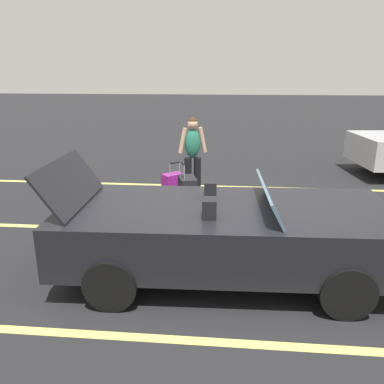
{
  "coord_description": "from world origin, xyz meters",
  "views": [
    {
      "loc": [
        0.0,
        -4.57,
        2.55
      ],
      "look_at": [
        -0.53,
        1.18,
        0.75
      ],
      "focal_mm": 36.65,
      "sensor_mm": 36.0,
      "label": 1
    }
  ],
  "objects_px": {
    "convertible_car": "(241,233)",
    "suitcase_small_carryon": "(122,203)",
    "suitcase_medium_bright": "(173,189)",
    "suitcase_large_black": "(188,197)",
    "traveler_person": "(193,153)"
  },
  "relations": [
    {
      "from": "suitcase_small_carryon",
      "to": "traveler_person",
      "type": "xyz_separation_m",
      "value": [
        1.16,
        1.31,
        0.68
      ]
    },
    {
      "from": "suitcase_large_black",
      "to": "suitcase_small_carryon",
      "type": "xyz_separation_m",
      "value": [
        -1.19,
        -0.07,
        -0.12
      ]
    },
    {
      "from": "suitcase_large_black",
      "to": "suitcase_medium_bright",
      "type": "relative_size",
      "value": 1.16
    },
    {
      "from": "suitcase_large_black",
      "to": "traveler_person",
      "type": "relative_size",
      "value": 0.61
    },
    {
      "from": "convertible_car",
      "to": "suitcase_large_black",
      "type": "relative_size",
      "value": 4.27
    },
    {
      "from": "convertible_car",
      "to": "suitcase_medium_bright",
      "type": "height_order",
      "value": "convertible_car"
    },
    {
      "from": "suitcase_large_black",
      "to": "suitcase_medium_bright",
      "type": "height_order",
      "value": "suitcase_large_black"
    },
    {
      "from": "suitcase_medium_bright",
      "to": "suitcase_small_carryon",
      "type": "relative_size",
      "value": 1.73
    },
    {
      "from": "convertible_car",
      "to": "traveler_person",
      "type": "relative_size",
      "value": 2.59
    },
    {
      "from": "suitcase_medium_bright",
      "to": "traveler_person",
      "type": "relative_size",
      "value": 0.52
    },
    {
      "from": "suitcase_large_black",
      "to": "convertible_car",
      "type": "bearing_deg",
      "value": -82.25
    },
    {
      "from": "traveler_person",
      "to": "convertible_car",
      "type": "bearing_deg",
      "value": -0.69
    },
    {
      "from": "convertible_car",
      "to": "suitcase_small_carryon",
      "type": "relative_size",
      "value": 8.56
    },
    {
      "from": "convertible_car",
      "to": "suitcase_medium_bright",
      "type": "bearing_deg",
      "value": 112.74
    },
    {
      "from": "traveler_person",
      "to": "suitcase_medium_bright",
      "type": "bearing_deg",
      "value": -46.66
    }
  ]
}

